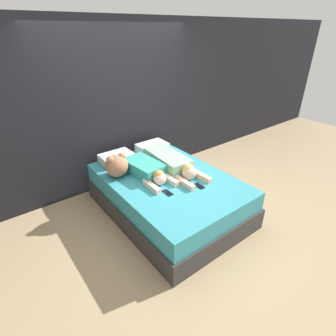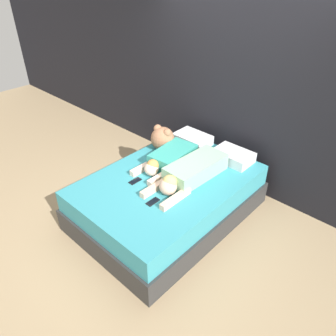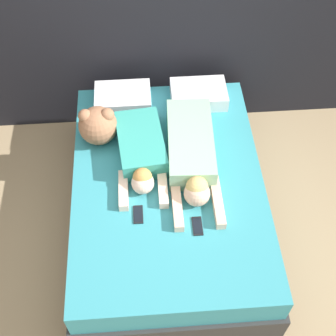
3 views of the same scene
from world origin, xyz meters
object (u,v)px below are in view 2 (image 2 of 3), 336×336
Objects in this scene: bed at (168,197)px; pillow_head_right at (233,156)px; cell_phone_right at (153,202)px; person_right at (190,172)px; pillow_head_left at (193,139)px; person_left at (168,159)px; cell_phone_left at (135,181)px; plush_toy at (162,138)px.

bed is 1.00m from pillow_head_right.
person_right is at bearing 88.38° from cell_phone_right.
pillow_head_left is 0.67m from person_left.
pillow_head_left is at bearing 111.15° from bed.
bed is at bearing 51.50° from cell_phone_left.
person_right reaches higher than cell_phone_left.
cell_phone_right is at bearing -16.89° from cell_phone_left.
person_left is (-0.53, -0.65, 0.02)m from pillow_head_right.
person_right is at bearing 46.68° from cell_phone_left.
person_left is at bearing -78.04° from pillow_head_left.
pillow_head_right is at bearing 63.73° from cell_phone_left.
plush_toy is at bearing 110.71° from cell_phone_left.
person_right is (0.40, -0.05, 0.01)m from person_left.
cell_phone_left is (-0.05, -0.52, -0.09)m from person_left.
cell_phone_right is (0.38, -0.65, -0.09)m from person_left.
person_left reaches higher than bed.
plush_toy reaches higher than person_right.
pillow_head_left is 1.00× the size of pillow_head_right.
pillow_head_right is 0.97m from plush_toy.
person_right is 0.61m from cell_phone_right.
person_right is 0.80m from plush_toy.
pillow_head_right is at bearing 79.09° from person_right.
bed is 0.48m from person_left.
person_right reaches higher than cell_phone_right.
person_right is at bearing 39.38° from bed.
pillow_head_left and pillow_head_right have the same top height.
cell_phone_left is (-0.45, -0.47, -0.10)m from person_right.
bed is at bearing -47.58° from person_left.
bed is at bearing -68.85° from pillow_head_left.
person_right is at bearing -100.91° from pillow_head_right.
bed is 0.85m from plush_toy.
plush_toy is at bearing 143.53° from person_left.
person_left is 5.73× the size of cell_phone_left.
bed is at bearing -111.15° from pillow_head_right.
cell_phone_left is 0.45m from cell_phone_right.
bed is at bearing -41.02° from plush_toy.
person_left is 0.40m from person_right.
plush_toy reaches higher than pillow_head_left.
person_left is at bearing 84.91° from cell_phone_left.
pillow_head_left is 0.55× the size of person_left.
cell_phone_left is 0.47× the size of plush_toy.
bed is 0.56m from cell_phone_right.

